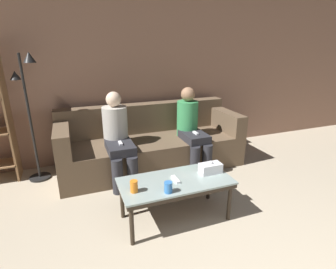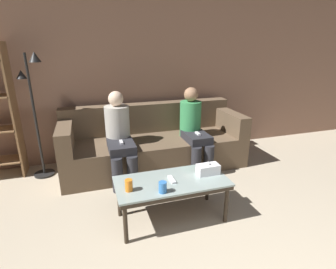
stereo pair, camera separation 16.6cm
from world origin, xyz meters
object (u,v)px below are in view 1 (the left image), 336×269
object	(u,v)px
coffee_table	(176,184)
tissue_box	(210,168)
game_remote	(176,179)
couch	(151,145)
seated_person_left_end	(118,135)
cup_near_right	(168,187)
cup_near_left	(134,186)
standing_lamp	(29,105)
seated_person_mid_left	(191,127)

from	to	relation	value
coffee_table	tissue_box	bearing A→B (deg)	2.83
game_remote	tissue_box	bearing A→B (deg)	2.83
couch	seated_person_left_end	xyz separation A→B (m)	(-0.51, -0.23, 0.28)
couch	tissue_box	size ratio (longest dim) A/B	11.30
coffee_table	cup_near_right	distance (m)	0.25
couch	cup_near_right	xyz separation A→B (m)	(-0.30, -1.45, 0.17)
tissue_box	seated_person_left_end	xyz separation A→B (m)	(-0.74, 1.02, 0.11)
couch	cup_near_right	world-z (taller)	couch
couch	seated_person_left_end	world-z (taller)	seated_person_left_end
couch	cup_near_left	distance (m)	1.47
tissue_box	standing_lamp	xyz separation A→B (m)	(-1.70, 1.40, 0.49)
game_remote	seated_person_left_end	distance (m)	1.11
game_remote	seated_person_mid_left	xyz separation A→B (m)	(0.66, 1.05, 0.15)
coffee_table	cup_near_right	bearing A→B (deg)	-128.84
cup_near_right	seated_person_left_end	world-z (taller)	seated_person_left_end
standing_lamp	seated_person_mid_left	bearing A→B (deg)	-10.67
cup_near_left	tissue_box	size ratio (longest dim) A/B	0.49
coffee_table	seated_person_left_end	xyz separation A→B (m)	(-0.35, 1.04, 0.20)
cup_near_left	standing_lamp	bearing A→B (deg)	121.12
coffee_table	standing_lamp	world-z (taller)	standing_lamp
couch	seated_person_left_end	bearing A→B (deg)	-155.15
cup_near_right	tissue_box	distance (m)	0.57
tissue_box	standing_lamp	size ratio (longest dim) A/B	0.14
cup_near_right	game_remote	world-z (taller)	cup_near_right
cup_near_right	seated_person_mid_left	bearing A→B (deg)	56.68
standing_lamp	seated_person_left_end	world-z (taller)	standing_lamp
cup_near_right	game_remote	bearing A→B (deg)	51.16
cup_near_left	standing_lamp	size ratio (longest dim) A/B	0.07
seated_person_mid_left	standing_lamp	bearing A→B (deg)	169.33
couch	coffee_table	distance (m)	1.29
coffee_table	standing_lamp	bearing A→B (deg)	132.84
coffee_table	game_remote	bearing A→B (deg)	-86.42
standing_lamp	tissue_box	bearing A→B (deg)	-39.42
tissue_box	game_remote	bearing A→B (deg)	-177.17
cup_near_left	cup_near_right	distance (m)	0.30
cup_near_right	seated_person_mid_left	size ratio (longest dim) A/B	0.09
game_remote	cup_near_right	bearing A→B (deg)	-128.84
couch	coffee_table	xyz separation A→B (m)	(-0.16, -1.28, 0.07)
couch	coffee_table	size ratio (longest dim) A/B	2.31
couch	tissue_box	xyz separation A→B (m)	(0.23, -1.26, 0.17)
coffee_table	cup_near_left	distance (m)	0.44
tissue_box	seated_person_left_end	world-z (taller)	seated_person_left_end
cup_near_left	seated_person_mid_left	world-z (taller)	seated_person_mid_left
game_remote	standing_lamp	distance (m)	2.01
seated_person_mid_left	seated_person_left_end	bearing A→B (deg)	-179.76
standing_lamp	seated_person_left_end	distance (m)	1.10
game_remote	standing_lamp	bearing A→B (deg)	132.84
game_remote	seated_person_mid_left	world-z (taller)	seated_person_mid_left
seated_person_left_end	game_remote	bearing A→B (deg)	-71.41
cup_near_left	seated_person_left_end	world-z (taller)	seated_person_left_end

